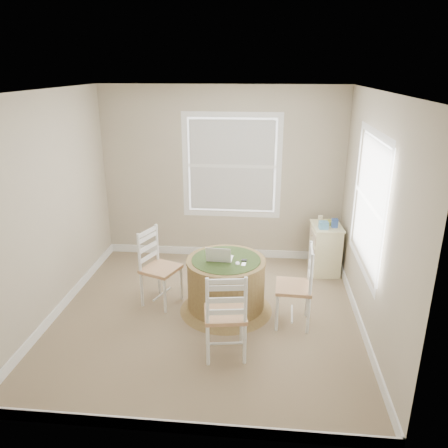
# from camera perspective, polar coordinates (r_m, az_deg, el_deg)

# --- Properties ---
(room) EXTENTS (3.64, 3.64, 2.64)m
(room) POSITION_cam_1_polar(r_m,az_deg,el_deg) (4.96, -0.31, 1.89)
(room) COLOR #856F54
(room) RESTS_ON ground
(round_table) EXTENTS (1.13, 1.13, 0.68)m
(round_table) POSITION_cam_1_polar(r_m,az_deg,el_deg) (5.32, 0.27, -7.66)
(round_table) COLOR olive
(round_table) RESTS_ON ground
(chair_left) EXTENTS (0.53, 0.54, 0.95)m
(chair_left) POSITION_cam_1_polar(r_m,az_deg,el_deg) (5.48, -8.25, -5.78)
(chair_left) COLOR white
(chair_left) RESTS_ON ground
(chair_near) EXTENTS (0.48, 0.46, 0.95)m
(chair_near) POSITION_cam_1_polar(r_m,az_deg,el_deg) (4.51, 0.18, -11.64)
(chair_near) COLOR white
(chair_near) RESTS_ON ground
(chair_right) EXTENTS (0.42, 0.44, 0.95)m
(chair_right) POSITION_cam_1_polar(r_m,az_deg,el_deg) (5.07, 9.07, -8.08)
(chair_right) COLOR white
(chair_right) RESTS_ON ground
(laptop) EXTENTS (0.31, 0.28, 0.21)m
(laptop) POSITION_cam_1_polar(r_m,az_deg,el_deg) (5.16, -0.58, -4.43)
(laptop) COLOR white
(laptop) RESTS_ON round_table
(mouse) EXTENTS (0.06, 0.09, 0.03)m
(mouse) POSITION_cam_1_polar(r_m,az_deg,el_deg) (5.07, 1.78, -5.16)
(mouse) COLOR white
(mouse) RESTS_ON round_table
(phone) EXTENTS (0.06, 0.09, 0.02)m
(phone) POSITION_cam_1_polar(r_m,az_deg,el_deg) (5.06, 2.58, -5.32)
(phone) COLOR #B7BABF
(phone) RESTS_ON round_table
(keys) EXTENTS (0.07, 0.06, 0.02)m
(keys) POSITION_cam_1_polar(r_m,az_deg,el_deg) (5.15, 2.66, -4.82)
(keys) COLOR black
(keys) RESTS_ON round_table
(corner_chest) EXTENTS (0.45, 0.57, 0.72)m
(corner_chest) POSITION_cam_1_polar(r_m,az_deg,el_deg) (6.46, 13.05, -3.14)
(corner_chest) COLOR #FAF0BB
(corner_chest) RESTS_ON ground
(tissue_box) EXTENTS (0.13, 0.13, 0.10)m
(tissue_box) POSITION_cam_1_polar(r_m,az_deg,el_deg) (6.19, 12.91, -0.11)
(tissue_box) COLOR #5191BA
(tissue_box) RESTS_ON corner_chest
(box_yellow) EXTENTS (0.16, 0.11, 0.06)m
(box_yellow) POSITION_cam_1_polar(r_m,az_deg,el_deg) (6.35, 13.50, 0.16)
(box_yellow) COLOR #C5C646
(box_yellow) RESTS_ON corner_chest
(box_blue) EXTENTS (0.09, 0.09, 0.12)m
(box_blue) POSITION_cam_1_polar(r_m,az_deg,el_deg) (6.26, 14.19, 0.12)
(box_blue) COLOR #304C91
(box_blue) RESTS_ON corner_chest
(cup_cream) EXTENTS (0.07, 0.07, 0.09)m
(cup_cream) POSITION_cam_1_polar(r_m,az_deg,el_deg) (6.44, 12.53, 0.66)
(cup_cream) COLOR beige
(cup_cream) RESTS_ON corner_chest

